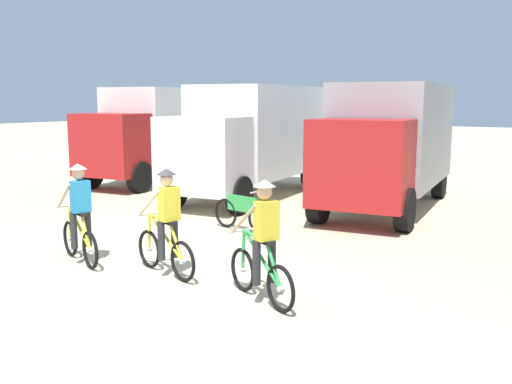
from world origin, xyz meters
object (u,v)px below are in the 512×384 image
at_px(box_truck_avon_van, 252,135).
at_px(cyclist_orange_shirt, 80,217).
at_px(bicycle_spare, 243,214).
at_px(box_truck_grey_hauler, 390,139).
at_px(box_truck_white_box, 162,129).
at_px(cyclist_cowboy_hat, 166,226).
at_px(cyclist_near_camera, 263,246).

distance_m(box_truck_avon_van, cyclist_orange_shirt, 8.05).
bearing_deg(bicycle_spare, box_truck_grey_hauler, 68.85).
height_order(box_truck_white_box, box_truck_avon_van, same).
distance_m(box_truck_avon_van, cyclist_cowboy_hat, 8.29).
xyz_separation_m(box_truck_grey_hauler, cyclist_orange_shirt, (-2.72, -8.22, -1.03)).
bearing_deg(box_truck_grey_hauler, cyclist_cowboy_hat, -96.60).
bearing_deg(box_truck_white_box, cyclist_near_camera, -41.52).
bearing_deg(bicycle_spare, cyclist_orange_shirt, -104.80).
relative_size(cyclist_orange_shirt, cyclist_cowboy_hat, 1.00).
xyz_separation_m(cyclist_orange_shirt, bicycle_spare, (0.99, 3.73, -0.45)).
bearing_deg(box_truck_white_box, bicycle_spare, -36.15).
bearing_deg(cyclist_near_camera, box_truck_avon_van, 124.46).
xyz_separation_m(cyclist_cowboy_hat, cyclist_near_camera, (2.05, -0.22, 0.00)).
bearing_deg(cyclist_cowboy_hat, bicycle_spare, 103.45).
relative_size(cyclist_cowboy_hat, bicycle_spare, 1.06).
bearing_deg(cyclist_orange_shirt, cyclist_cowboy_hat, 9.43).
height_order(box_truck_avon_van, cyclist_orange_shirt, box_truck_avon_van).
height_order(cyclist_orange_shirt, cyclist_near_camera, same).
bearing_deg(box_truck_white_box, cyclist_cowboy_hat, -47.35).
distance_m(cyclist_cowboy_hat, bicycle_spare, 3.55).
bearing_deg(cyclist_near_camera, cyclist_cowboy_hat, 173.91).
relative_size(cyclist_near_camera, bicycle_spare, 1.06).
bearing_deg(bicycle_spare, box_truck_white_box, 143.85).
xyz_separation_m(box_truck_white_box, bicycle_spare, (7.15, -5.22, -1.48)).
distance_m(box_truck_white_box, box_truck_avon_van, 4.82).
bearing_deg(bicycle_spare, cyclist_cowboy_hat, -76.55).
bearing_deg(box_truck_grey_hauler, box_truck_avon_van, -174.89).
distance_m(cyclist_cowboy_hat, cyclist_near_camera, 2.06).
bearing_deg(cyclist_orange_shirt, cyclist_near_camera, 1.21).
distance_m(box_truck_grey_hauler, bicycle_spare, 5.03).
relative_size(box_truck_white_box, cyclist_orange_shirt, 3.84).
relative_size(box_truck_avon_van, cyclist_cowboy_hat, 3.83).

